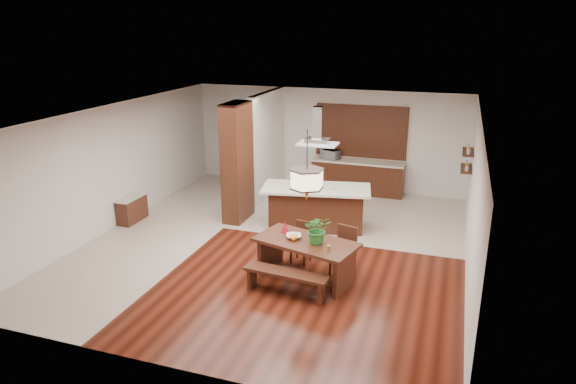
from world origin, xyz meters
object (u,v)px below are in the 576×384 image
(dining_chair_left, at_px, (301,243))
(foliage_plant, at_px, (318,229))
(pendant_lantern, at_px, (307,165))
(microwave, at_px, (330,154))
(kitchen_island, at_px, (316,207))
(island_cup, at_px, (333,187))
(hallway_console, at_px, (132,209))
(dining_table, at_px, (306,251))
(fruit_bowl, at_px, (294,236))
(range_hood, at_px, (318,126))
(dining_chair_right, at_px, (343,251))
(dining_bench, at_px, (286,283))

(dining_chair_left, distance_m, foliage_plant, 1.11)
(pendant_lantern, height_order, microwave, pendant_lantern)
(kitchen_island, bearing_deg, island_cup, -19.30)
(hallway_console, bearing_deg, dining_table, -17.34)
(dining_table, height_order, dining_chair_left, dining_chair_left)
(fruit_bowl, height_order, microwave, microwave)
(fruit_bowl, height_order, island_cup, island_cup)
(island_cup, xyz_separation_m, microwave, (-0.82, 3.02, 0.01))
(kitchen_island, distance_m, range_hood, 1.94)
(dining_chair_right, bearing_deg, fruit_bowl, -141.45)
(dining_chair_left, xyz_separation_m, dining_chair_right, (0.92, -0.24, 0.05))
(foliage_plant, bearing_deg, range_hood, 105.77)
(island_cup, height_order, microwave, microwave)
(dining_chair_left, height_order, kitchen_island, kitchen_island)
(dining_bench, bearing_deg, dining_chair_right, 54.53)
(microwave, bearing_deg, dining_bench, -61.24)
(dining_chair_left, xyz_separation_m, range_hood, (-0.19, 1.88, 2.05))
(island_cup, bearing_deg, kitchen_island, 171.40)
(pendant_lantern, distance_m, island_cup, 2.75)
(hallway_console, relative_size, dining_chair_left, 1.05)
(hallway_console, xyz_separation_m, range_hood, (4.41, 1.02, 2.15))
(range_hood, xyz_separation_m, island_cup, (0.40, -0.07, -1.39))
(fruit_bowl, bearing_deg, microwave, 96.86)
(dining_table, height_order, fruit_bowl, fruit_bowl)
(hallway_console, height_order, range_hood, range_hood)
(foliage_plant, bearing_deg, hallway_console, 163.03)
(dining_table, relative_size, range_hood, 2.31)
(dining_bench, height_order, island_cup, island_cup)
(hallway_console, distance_m, dining_chair_left, 4.68)
(dining_chair_right, bearing_deg, microwave, 121.03)
(fruit_bowl, distance_m, range_hood, 3.01)
(hallway_console, relative_size, dining_bench, 0.56)
(dining_table, distance_m, fruit_bowl, 0.36)
(dining_table, bearing_deg, fruit_bowl, 169.48)
(hallway_console, relative_size, fruit_bowl, 3.07)
(dining_table, distance_m, range_hood, 3.22)
(hallway_console, height_order, dining_chair_left, dining_chair_left)
(hallway_console, distance_m, dining_bench, 5.22)
(hallway_console, relative_size, kitchen_island, 0.33)
(dining_bench, bearing_deg, foliage_plant, 56.98)
(range_hood, height_order, island_cup, range_hood)
(fruit_bowl, bearing_deg, island_cup, 86.24)
(pendant_lantern, xyz_separation_m, foliage_plant, (0.23, -0.04, -1.18))
(kitchen_island, bearing_deg, dining_bench, -94.91)
(dining_chair_left, distance_m, range_hood, 2.78)
(dining_bench, bearing_deg, dining_chair_left, 95.64)
(range_hood, bearing_deg, hallway_console, -166.94)
(foliage_plant, bearing_deg, dining_bench, -123.02)
(dining_chair_left, distance_m, microwave, 4.92)
(dining_chair_right, distance_m, fruit_bowl, 1.01)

